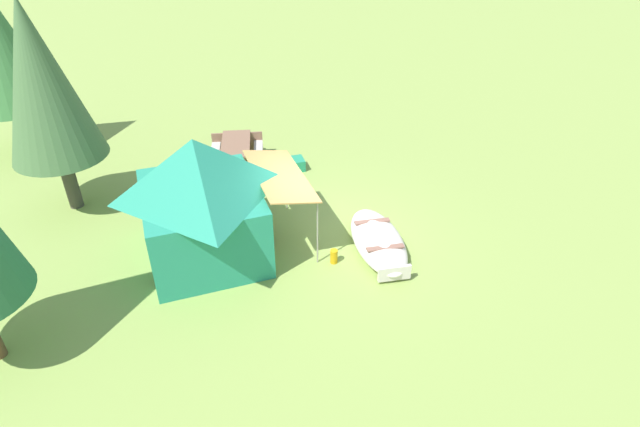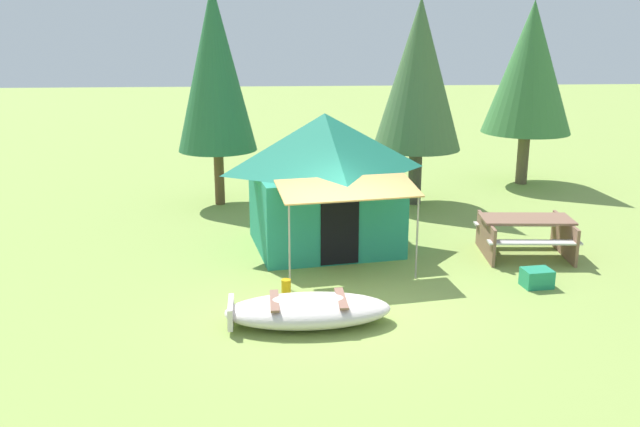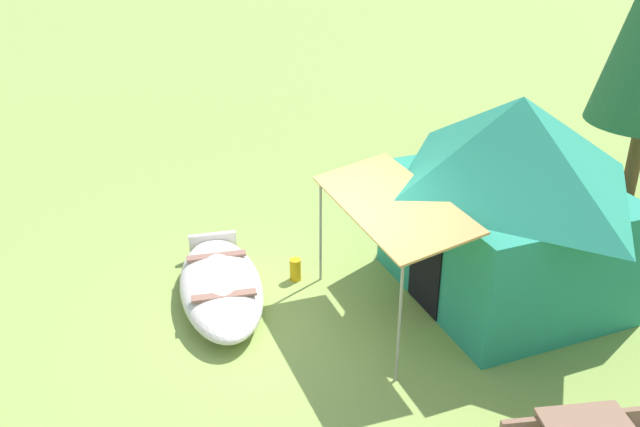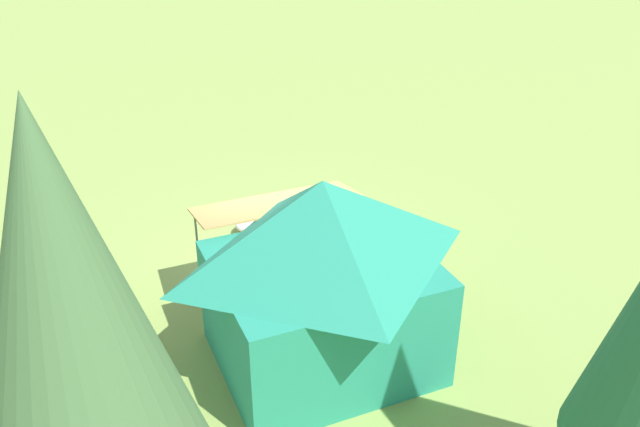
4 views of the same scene
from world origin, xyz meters
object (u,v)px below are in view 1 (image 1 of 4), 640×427
(picnic_table, at_px, (236,152))
(pine_tree_back_left, at_px, (40,82))
(fuel_can, at_px, (334,256))
(beached_rowboat, at_px, (378,241))
(canvas_cabin_tent, at_px, (201,197))
(cooler_box, at_px, (297,164))

(picnic_table, height_order, pine_tree_back_left, pine_tree_back_left)
(picnic_table, relative_size, fuel_can, 5.77)
(beached_rowboat, xyz_separation_m, canvas_cabin_tent, (0.56, 3.86, 1.24))
(canvas_cabin_tent, distance_m, cooler_box, 4.64)
(fuel_can, xyz_separation_m, pine_tree_back_left, (3.48, 6.16, 3.15))
(picnic_table, xyz_separation_m, pine_tree_back_left, (-1.44, 4.23, 2.82))
(beached_rowboat, xyz_separation_m, cooler_box, (4.21, 1.31, -0.07))
(pine_tree_back_left, bearing_deg, canvas_cabin_tent, -127.48)
(canvas_cabin_tent, height_order, cooler_box, canvas_cabin_tent)
(cooler_box, bearing_deg, fuel_can, -177.29)
(canvas_cabin_tent, distance_m, pine_tree_back_left, 4.67)
(fuel_can, bearing_deg, beached_rowboat, -74.05)
(picnic_table, bearing_deg, beached_rowboat, -146.64)
(fuel_can, height_order, pine_tree_back_left, pine_tree_back_left)
(canvas_cabin_tent, relative_size, pine_tree_back_left, 0.78)
(pine_tree_back_left, bearing_deg, fuel_can, -119.44)
(canvas_cabin_tent, bearing_deg, picnic_table, -11.61)
(canvas_cabin_tent, relative_size, cooler_box, 8.00)
(cooler_box, height_order, fuel_can, same)
(beached_rowboat, bearing_deg, fuel_can, 105.95)
(beached_rowboat, bearing_deg, cooler_box, 17.29)
(cooler_box, distance_m, fuel_can, 4.53)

